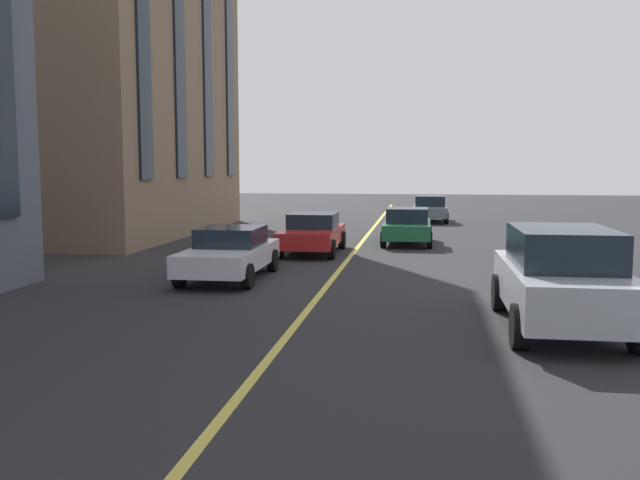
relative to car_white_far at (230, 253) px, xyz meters
The scene contains 7 objects.
lane_centre_line 5.34m from the car_white_far, 149.07° to the right, with size 80.00×0.16×0.01m.
car_white_far is the anchor object (origin of this frame).
car_red_parked_b 5.86m from the car_white_far, 13.07° to the right, with size 4.40×1.95×1.37m.
car_grey_oncoming 20.45m from the car_white_far, 15.50° to the right, with size 3.90×1.89×1.40m.
car_green_parked_a 9.96m from the car_white_far, 26.89° to the right, with size 3.90×1.89×1.40m.
car_silver_near 8.95m from the car_white_far, 121.56° to the right, with size 4.70×2.14×1.88m.
building_left_far 16.92m from the car_white_far, 39.10° to the left, with size 14.71×9.20×17.92m.
Camera 1 is at (6.78, -2.35, 3.02)m, focal length 38.86 mm.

